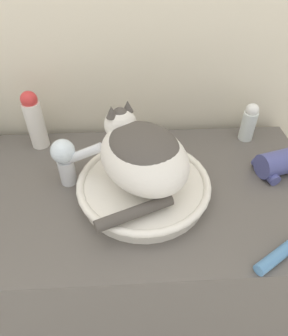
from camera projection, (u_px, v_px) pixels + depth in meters
The scene contains 9 objects.
wall_back at pixel (118, 33), 0.86m from camera, with size 8.00×0.05×2.40m.
vanity_counter at pixel (129, 275), 1.10m from camera, with size 1.08×0.55×0.90m.
sink_basin at pixel (144, 186), 0.78m from camera, with size 0.35×0.35×0.05m.
cat at pixel (142, 153), 0.71m from camera, with size 0.30×0.33×0.17m.
faucet at pixel (67, 158), 0.77m from camera, with size 0.14×0.07×0.15m.
lotion_bottle_white at pixel (35, 120), 0.89m from camera, with size 0.05×0.05×0.18m.
deodorant_stick at pixel (249, 122), 0.94m from camera, with size 0.05×0.05×0.13m.
cream_tube at pixel (285, 250), 0.65m from camera, with size 0.16×0.11×0.03m.
hair_dryer at pixel (281, 163), 0.84m from camera, with size 0.16×0.11×0.07m.
Camera 1 is at (0.02, -0.30, 1.47)m, focal length 32.00 mm.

